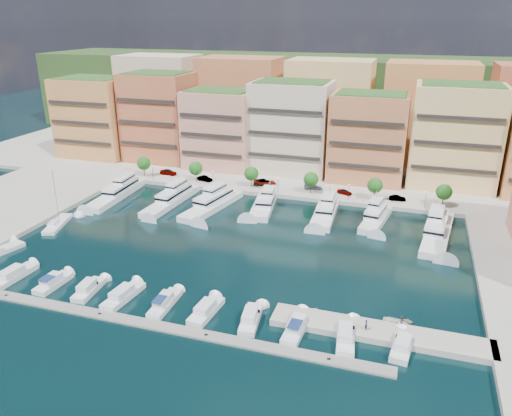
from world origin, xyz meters
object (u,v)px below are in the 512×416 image
object	(u,v)px
cruiser_2	(89,290)
cruiser_3	(123,296)
yacht_6	(438,230)
tender_2	(396,322)
tree_0	(144,163)
cruiser_6	(251,319)
lamppost_4	(426,197)
cruiser_8	(346,337)
person_1	(401,321)
cruiser_9	(402,347)
sailboat_0	(0,252)
lamppost_0	(153,170)
yacht_2	(213,203)
car_3	(313,187)
tender_3	(408,321)
cruiser_5	(206,311)
tree_1	(196,168)
yacht_1	(172,199)
car_1	(205,179)
lamppost_2	(278,182)
car_4	(344,192)
cruiser_7	(296,328)
car_2	(265,182)
car_0	(168,172)
lamppost_1	(213,176)
yacht_0	(118,192)
person_0	(366,325)
tree_2	(251,174)
tree_4	(375,185)
tree_3	(311,179)
cruiser_0	(13,276)
cruiser_1	(53,283)
sailboat_1	(58,224)
yacht_3	(264,204)
tree_5	(444,192)
cruiser_4	(165,303)
tender_1	(317,310)
yacht_4	(325,213)
lamppost_3	(349,189)
car_5	(397,198)

from	to	relation	value
cruiser_2	cruiser_3	size ratio (longest dim) A/B	0.85
yacht_6	tender_2	size ratio (longest dim) A/B	6.33
tree_0	cruiser_6	distance (m)	77.44
lamppost_4	cruiser_8	xyz separation A→B (m)	(-10.53, -55.80, -3.28)
tree_0	person_1	size ratio (longest dim) A/B	3.55
cruiser_9	sailboat_0	distance (m)	77.20
lamppost_0	yacht_2	bearing A→B (deg)	-28.02
car_3	tender_3	bearing A→B (deg)	-165.61
lamppost_4	cruiser_5	bearing A→B (deg)	-120.11
tree_1	yacht_1	distance (m)	15.30
car_1	person_1	distance (m)	77.23
lamppost_2	car_4	xyz separation A→B (m)	(16.43, 4.17, -2.16)
cruiser_5	cruiser_7	distance (m)	14.55
lamppost_2	car_2	bearing A→B (deg)	136.17
tender_2	car_0	distance (m)	86.16
tree_0	lamppost_1	xyz separation A→B (m)	(22.00, -2.30, -0.92)
lamppost_2	yacht_0	xyz separation A→B (m)	(-39.30, -12.64, -2.62)
cruiser_6	person_0	xyz separation A→B (m)	(17.04, 1.86, 1.31)
tree_0	cruiser_2	bearing A→B (deg)	-69.07
tree_2	tree_4	size ratio (longest dim) A/B	1.00
tree_4	tender_3	distance (m)	52.11
yacht_0	car_1	world-z (taller)	yacht_0
tree_3	yacht_6	bearing A→B (deg)	-26.62
cruiser_0	cruiser_1	bearing A→B (deg)	0.01
lamppost_1	sailboat_1	world-z (taller)	sailboat_1
lamppost_2	cruiser_0	size ratio (longest dim) A/B	0.45
lamppost_0	sailboat_1	bearing A→B (deg)	-99.59
lamppost_4	cruiser_7	xyz separation A→B (m)	(-17.80, -55.82, -3.26)
tree_2	tree_4	world-z (taller)	same
yacht_3	car_1	distance (m)	24.59
lamppost_1	car_4	bearing A→B (deg)	6.91
tender_2	sailboat_0	bearing A→B (deg)	95.47
car_2	tree_5	bearing A→B (deg)	-101.53
cruiser_2	cruiser_4	bearing A→B (deg)	-0.13
tree_0	lamppost_4	bearing A→B (deg)	-1.73
cruiser_6	sailboat_0	size ratio (longest dim) A/B	0.62
car_1	cruiser_3	bearing A→B (deg)	-155.85
yacht_6	sailboat_0	distance (m)	89.49
cruiser_1	cruiser_9	world-z (taller)	cruiser_1
lamppost_1	cruiser_3	size ratio (longest dim) A/B	0.46
yacht_1	tender_1	world-z (taller)	yacht_1
yacht_4	person_0	distance (m)	45.93
lamppost_3	cruiser_4	xyz separation A→B (m)	(-21.52, -55.81, -3.26)
tree_1	lamppost_0	distance (m)	12.25
lamppost_3	yacht_4	xyz separation A→B (m)	(-3.91, -10.19, -2.73)
cruiser_8	car_3	bearing A→B (deg)	105.88
cruiser_1	sailboat_0	distance (m)	19.94
tree_1	tender_2	bearing A→B (deg)	-42.75
lamppost_4	person_1	xyz separation A→B (m)	(-3.16, -51.20, -2.03)
tender_2	car_5	world-z (taller)	car_5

